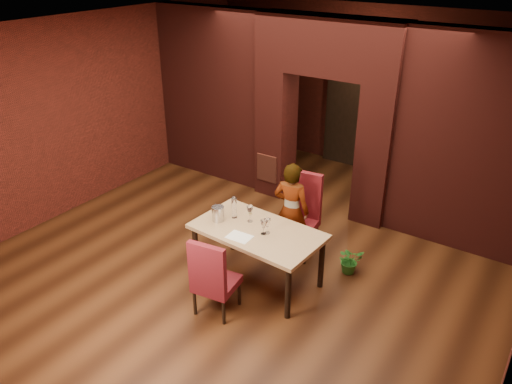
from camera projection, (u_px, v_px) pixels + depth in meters
floor at (257, 254)px, 7.46m from camera, size 8.00×8.00×0.00m
ceiling at (258, 33)px, 6.03m from camera, size 7.00×8.00×0.04m
wall_back at (372, 91)px, 9.70m from camera, size 7.00×0.04×3.20m
wall_left at (88, 112)px, 8.50m from camera, size 0.04×8.00×3.20m
pillar_left at (276, 132)px, 8.90m from camera, size 0.55×0.55×2.30m
pillar_right at (377, 155)px, 7.95m from camera, size 0.55×0.55×2.30m
lintel at (330, 46)px, 7.71m from camera, size 2.45×0.55×0.90m
wing_wall_left at (213, 95)px, 9.41m from camera, size 2.28×0.35×3.20m
wing_wall_right at (475, 147)px, 7.04m from camera, size 2.28×0.35×3.20m
vent_panel at (267, 168)px, 8.95m from camera, size 0.40×0.03×0.50m
rear_door at (350, 115)px, 10.11m from camera, size 0.90×0.08×2.10m
rear_door_frame at (349, 116)px, 10.08m from camera, size 1.02×0.04×2.22m
dining_table at (257, 255)px, 6.73m from camera, size 1.76×1.06×0.80m
chair_far at (297, 216)px, 7.26m from camera, size 0.62×0.62×1.22m
chair_near at (216, 274)px, 6.11m from camera, size 0.55×0.55×1.07m
person_seated at (291, 211)px, 7.15m from camera, size 0.58×0.42×1.47m
wine_glass_a at (250, 214)px, 6.70m from camera, size 0.09×0.09×0.23m
wine_glass_b at (267, 226)px, 6.43m from camera, size 0.09×0.09×0.21m
wine_glass_c at (264, 227)px, 6.41m from camera, size 0.08×0.08×0.21m
tasting_sheet at (239, 237)px, 6.39m from camera, size 0.32×0.24×0.00m
wine_bucket at (218, 214)px, 6.73m from camera, size 0.17×0.17×0.21m
water_bottle at (234, 207)px, 6.78m from camera, size 0.07×0.07×0.32m
potted_plant at (350, 260)px, 6.99m from camera, size 0.46×0.47×0.39m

